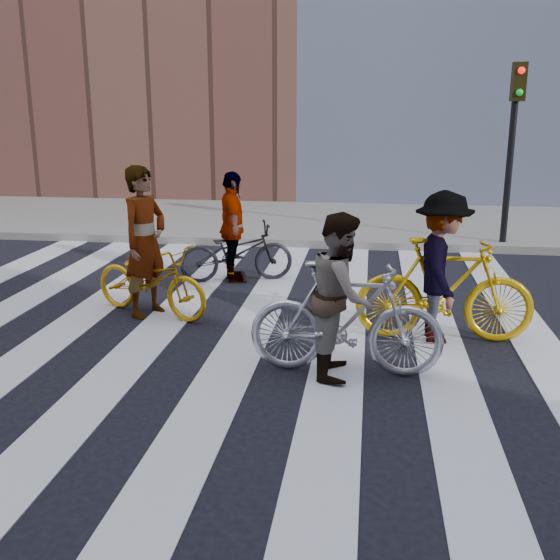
% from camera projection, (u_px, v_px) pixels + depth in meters
% --- Properties ---
extents(ground, '(100.00, 100.00, 0.00)m').
position_uv_depth(ground, '(199.00, 336.00, 7.64)').
color(ground, black).
rests_on(ground, ground).
extents(sidewalk_far, '(100.00, 5.00, 0.15)m').
position_uv_depth(sidewalk_far, '(283.00, 221.00, 14.80)').
color(sidewalk_far, gray).
rests_on(sidewalk_far, ground).
extents(zebra_crosswalk, '(8.25, 10.00, 0.01)m').
position_uv_depth(zebra_crosswalk, '(199.00, 336.00, 7.64)').
color(zebra_crosswalk, silver).
rests_on(zebra_crosswalk, ground).
extents(traffic_signal, '(0.22, 0.42, 3.33)m').
position_uv_depth(traffic_signal, '(514.00, 124.00, 11.56)').
color(traffic_signal, black).
rests_on(traffic_signal, ground).
extents(bike_yellow_left, '(1.86, 1.25, 0.92)m').
position_uv_depth(bike_yellow_left, '(151.00, 280.00, 8.33)').
color(bike_yellow_left, '#CD900B').
rests_on(bike_yellow_left, ground).
extents(bike_silver_mid, '(1.93, 0.59, 1.15)m').
position_uv_depth(bike_silver_mid, '(346.00, 319.00, 6.45)').
color(bike_silver_mid, silver).
rests_on(bike_silver_mid, ground).
extents(bike_yellow_right, '(1.99, 0.59, 1.19)m').
position_uv_depth(bike_yellow_right, '(445.00, 290.00, 7.37)').
color(bike_yellow_right, '#D29F0B').
rests_on(bike_yellow_right, ground).
extents(bike_dark_rear, '(1.82, 1.10, 0.90)m').
position_uv_depth(bike_dark_rear, '(236.00, 252.00, 9.93)').
color(bike_dark_rear, black).
rests_on(bike_dark_rear, ground).
extents(rider_left, '(0.69, 0.82, 1.91)m').
position_uv_depth(rider_left, '(145.00, 242.00, 8.20)').
color(rider_left, slate).
rests_on(rider_left, ground).
extents(rider_mid, '(0.64, 0.81, 1.63)m').
position_uv_depth(rider_mid, '(341.00, 295.00, 6.39)').
color(rider_mid, slate).
rests_on(rider_mid, ground).
extents(rider_right, '(0.65, 1.12, 1.71)m').
position_uv_depth(rider_right, '(442.00, 268.00, 7.31)').
color(rider_right, slate).
rests_on(rider_right, ground).
extents(rider_rear, '(0.69, 1.06, 1.67)m').
position_uv_depth(rider_rear, '(233.00, 227.00, 9.83)').
color(rider_rear, slate).
rests_on(rider_rear, ground).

